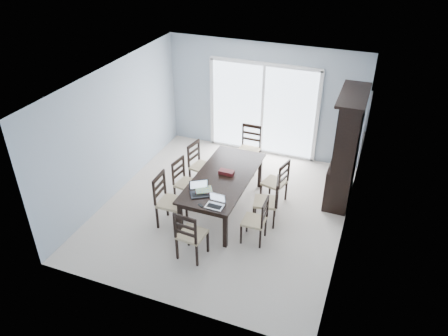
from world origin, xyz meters
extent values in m
plane|color=beige|center=(0.00, 0.00, 0.00)|extent=(5.00, 5.00, 0.00)
plane|color=white|center=(0.00, 0.00, 2.60)|extent=(5.00, 5.00, 0.00)
cube|color=#96A5B4|center=(0.00, 2.50, 1.30)|extent=(4.50, 0.02, 2.60)
cube|color=#96A5B4|center=(-2.25, 0.00, 1.30)|extent=(0.02, 5.00, 2.60)
cube|color=#96A5B4|center=(2.25, 0.00, 1.30)|extent=(0.02, 5.00, 2.60)
cube|color=gray|center=(0.00, 3.50, -0.05)|extent=(4.50, 2.00, 0.10)
cube|color=#99999E|center=(0.00, 4.50, 0.55)|extent=(4.50, 0.06, 1.10)
cube|color=black|center=(0.00, 0.00, 0.73)|extent=(1.00, 2.20, 0.04)
cube|color=black|center=(0.00, 0.00, 0.67)|extent=(0.88, 2.08, 0.10)
cube|color=black|center=(-0.42, -1.00, 0.34)|extent=(0.07, 0.07, 0.69)
cube|color=black|center=(0.42, -1.00, 0.34)|extent=(0.07, 0.07, 0.69)
cube|color=black|center=(-0.42, 1.00, 0.34)|extent=(0.07, 0.07, 0.69)
cube|color=black|center=(0.42, 1.00, 0.34)|extent=(0.07, 0.07, 0.69)
cube|color=black|center=(2.01, 1.25, 0.42)|extent=(0.45, 1.30, 0.85)
cube|color=black|center=(2.04, 1.25, 1.50)|extent=(0.38, 1.30, 1.30)
cube|color=black|center=(2.01, 1.25, 2.17)|extent=(0.50, 1.38, 0.05)
cube|color=black|center=(1.84, 0.83, 1.50)|extent=(0.02, 0.36, 1.18)
cube|color=black|center=(1.84, 1.25, 1.50)|extent=(0.02, 0.36, 1.18)
cube|color=black|center=(1.84, 1.67, 1.50)|extent=(0.02, 0.36, 1.18)
cube|color=silver|center=(0.00, 2.48, 1.05)|extent=(2.40, 0.02, 2.10)
cube|color=white|center=(0.00, 2.46, 2.14)|extent=(2.52, 0.05, 0.08)
cube|color=white|center=(0.00, 2.46, 1.05)|extent=(0.06, 0.05, 2.10)
cube|color=white|center=(0.00, 2.46, 0.03)|extent=(2.52, 0.05, 0.05)
cube|color=black|center=(-0.91, -0.57, 0.23)|extent=(0.04, 0.04, 0.45)
cube|color=black|center=(-0.90, -0.97, 0.23)|extent=(0.04, 0.04, 0.45)
cube|color=black|center=(-0.51, -0.56, 0.23)|extent=(0.04, 0.04, 0.45)
cube|color=black|center=(-0.51, -0.96, 0.23)|extent=(0.04, 0.04, 0.45)
cube|color=#CAAE87|center=(-0.71, -0.77, 0.48)|extent=(0.45, 0.45, 0.05)
cube|color=black|center=(-0.88, 0.16, 0.21)|extent=(0.04, 0.04, 0.41)
cube|color=black|center=(-0.94, -0.20, 0.21)|extent=(0.04, 0.04, 0.41)
cube|color=black|center=(-0.52, 0.10, 0.21)|extent=(0.04, 0.04, 0.41)
cube|color=black|center=(-0.58, -0.26, 0.21)|extent=(0.04, 0.04, 0.41)
cube|color=#CAAE87|center=(-0.73, -0.05, 0.43)|extent=(0.46, 0.46, 0.05)
cube|color=black|center=(-0.86, 0.85, 0.21)|extent=(0.04, 0.04, 0.42)
cube|color=black|center=(-0.93, 0.48, 0.21)|extent=(0.04, 0.04, 0.42)
cube|color=black|center=(-0.50, 0.78, 0.21)|extent=(0.04, 0.04, 0.42)
cube|color=black|center=(-0.56, 0.41, 0.21)|extent=(0.04, 0.04, 0.42)
cube|color=#CAAE87|center=(-0.71, 0.63, 0.45)|extent=(0.48, 0.48, 0.05)
cube|color=black|center=(0.99, -0.82, 0.19)|extent=(0.03, 0.03, 0.39)
cube|color=black|center=(0.98, -0.48, 0.19)|extent=(0.03, 0.03, 0.39)
cube|color=black|center=(0.65, -0.83, 0.19)|extent=(0.03, 0.03, 0.39)
cube|color=black|center=(0.64, -0.49, 0.19)|extent=(0.03, 0.03, 0.39)
cube|color=#CAAE87|center=(0.82, -0.66, 0.41)|extent=(0.39, 0.39, 0.05)
cube|color=black|center=(1.06, -0.23, 0.21)|extent=(0.04, 0.04, 0.42)
cube|color=black|center=(0.99, 0.13, 0.21)|extent=(0.04, 0.04, 0.42)
cube|color=black|center=(0.70, -0.30, 0.21)|extent=(0.04, 0.04, 0.42)
cube|color=black|center=(0.63, 0.06, 0.21)|extent=(0.04, 0.04, 0.42)
cube|color=#CAAE87|center=(0.85, -0.09, 0.44)|extent=(0.48, 0.48, 0.05)
cube|color=black|center=(0.96, 0.38, 0.21)|extent=(0.04, 0.04, 0.41)
cube|color=black|center=(1.05, 0.73, 0.21)|extent=(0.04, 0.04, 0.41)
cube|color=black|center=(0.61, 0.47, 0.21)|extent=(0.04, 0.04, 0.41)
cube|color=black|center=(0.69, 0.82, 0.21)|extent=(0.04, 0.04, 0.41)
cube|color=#CAAE87|center=(0.83, 0.60, 0.44)|extent=(0.49, 0.49, 0.05)
cube|color=black|center=(-0.21, -1.57, 0.21)|extent=(0.04, 0.04, 0.42)
cube|color=black|center=(0.16, -1.60, 0.21)|extent=(0.04, 0.04, 0.42)
cube|color=black|center=(-0.18, -1.20, 0.21)|extent=(0.04, 0.04, 0.42)
cube|color=black|center=(0.19, -1.23, 0.21)|extent=(0.04, 0.04, 0.42)
cube|color=#CAAE87|center=(-0.01, -1.40, 0.45)|extent=(0.45, 0.45, 0.05)
cube|color=black|center=(0.18, 1.75, 0.23)|extent=(0.04, 0.04, 0.45)
cube|color=black|center=(-0.22, 1.75, 0.23)|extent=(0.04, 0.04, 0.45)
cube|color=black|center=(0.17, 1.35, 0.23)|extent=(0.04, 0.04, 0.45)
cube|color=black|center=(-0.22, 1.35, 0.23)|extent=(0.04, 0.04, 0.45)
cube|color=#CAAE87|center=(-0.02, 1.55, 0.48)|extent=(0.44, 0.44, 0.05)
cube|color=black|center=(-0.16, -0.71, 0.76)|extent=(0.41, 0.38, 0.02)
cube|color=silver|center=(-0.16, -0.71, 0.88)|extent=(0.27, 0.19, 0.18)
cube|color=#B0B0B2|center=(0.21, -0.94, 0.76)|extent=(0.30, 0.22, 0.02)
cube|color=silver|center=(0.21, -0.94, 0.86)|extent=(0.26, 0.04, 0.16)
cube|color=maroon|center=(-0.15, -0.60, 0.77)|extent=(0.32, 0.29, 0.03)
cube|color=gold|center=(-0.14, -0.60, 0.79)|extent=(0.36, 0.34, 0.01)
cube|color=black|center=(-0.02, -1.00, 0.76)|extent=(0.12, 0.10, 0.01)
cube|color=#430D17|center=(0.02, 0.10, 0.79)|extent=(0.28, 0.14, 0.07)
cube|color=brown|center=(-0.27, 3.39, 0.43)|extent=(1.92, 1.76, 0.87)
cube|color=gray|center=(-0.27, 3.39, 0.89)|extent=(1.98, 1.81, 0.06)
camera|label=1|loc=(2.47, -6.38, 5.08)|focal=35.00mm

